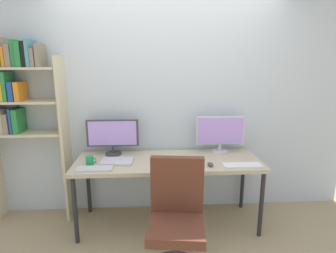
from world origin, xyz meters
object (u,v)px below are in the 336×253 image
keyboard_right (242,165)px  mouse_left_side (190,167)px  office_chair (176,231)px  keyboard_left (95,169)px  monitor_left (113,135)px  bookshelf (17,103)px  monitor_right (220,133)px  desk (168,165)px  laptop_closed (117,161)px  mouse_right_side (210,164)px  coffee_mug (90,161)px  keyboard_center (170,167)px

keyboard_right → mouse_left_side: (-0.52, -0.02, 0.01)m
office_chair → keyboard_left: (-0.74, 0.52, 0.35)m
mouse_left_side → monitor_left: bearing=149.6°
bookshelf → keyboard_left: (0.87, -0.46, -0.58)m
keyboard_left → monitor_right: bearing=18.5°
monitor_left → keyboard_right: 1.41m
desk → laptop_closed: bearing=-175.1°
mouse_left_side → mouse_right_side: 0.22m
coffee_mug → keyboard_center: bearing=-9.5°
office_chair → laptop_closed: bearing=127.8°
monitor_right → keyboard_center: (-0.60, -0.44, -0.22)m
keyboard_center → coffee_mug: size_ratio=3.25×
monitor_right → bookshelf: bearing=179.5°
mouse_left_side → laptop_closed: (-0.73, 0.21, -0.00)m
desk → mouse_left_side: (0.20, -0.25, 0.07)m
coffee_mug → laptop_closed: bearing=11.3°
keyboard_center → mouse_left_side: mouse_left_side is taller
desk → laptop_closed: 0.54m
bookshelf → mouse_right_side: bearing=-12.2°
keyboard_left → coffee_mug: (-0.07, 0.13, 0.04)m
bookshelf → monitor_right: 2.22m
desk → coffee_mug: bearing=-173.0°
keyboard_right → laptop_closed: bearing=171.6°
bookshelf → keyboard_left: size_ratio=5.90×
keyboard_center → mouse_left_side: 0.20m
monitor_right → keyboard_left: monitor_right is taller
coffee_mug → keyboard_right: bearing=-5.0°
keyboard_left → mouse_left_side: size_ratio=3.52×
keyboard_center → office_chair: bearing=-87.9°
mouse_right_side → mouse_left_side: bearing=-165.5°
laptop_closed → mouse_left_side: bearing=-12.2°
monitor_left → office_chair: bearing=-57.3°
keyboard_left → desk: bearing=17.7°
mouse_left_side → coffee_mug: coffee_mug is taller
monitor_left → laptop_closed: 0.34m
laptop_closed → desk: bearing=8.7°
bookshelf → keyboard_right: (2.31, -0.46, -0.58)m
monitor_right → keyboard_right: 0.51m
office_chair → keyboard_left: size_ratio=2.93×
keyboard_left → laptop_closed: (0.19, 0.18, 0.00)m
desk → bookshelf: (-1.59, 0.23, 0.64)m
monitor_right → mouse_right_side: (-0.19, -0.41, -0.22)m
keyboard_left → coffee_mug: 0.15m
keyboard_right → monitor_right: bearing=105.2°
bookshelf → laptop_closed: 1.24m
monitor_right → coffee_mug: monitor_right is taller
keyboard_right → coffee_mug: bearing=175.0°
bookshelf → mouse_right_side: bookshelf is taller
desk → office_chair: size_ratio=1.96×
bookshelf → monitor_left: size_ratio=3.51×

